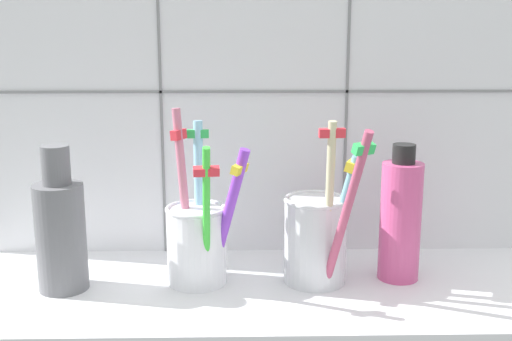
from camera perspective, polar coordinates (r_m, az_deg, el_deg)
name	(u,v)px	position (r cm, az deg, el deg)	size (l,w,h in cm)	color
counter_slab	(256,295)	(69.33, 0.03, -10.91)	(64.00, 22.00, 2.00)	silver
tile_wall_back	(254,79)	(75.59, -0.18, 8.02)	(64.00, 2.20, 45.00)	white
toothbrush_cup_left	(198,237)	(68.49, -5.11, -5.84)	(9.06, 9.07, 18.54)	white
toothbrush_cup_right	(317,236)	(68.54, 5.40, -5.73)	(7.98, 11.69, 17.80)	silver
ceramic_vase	(60,231)	(69.05, -16.85, -5.09)	(5.08, 5.08, 15.12)	slate
soap_bottle	(401,219)	(70.52, 12.59, -4.15)	(4.36, 4.36, 14.70)	#D6508B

